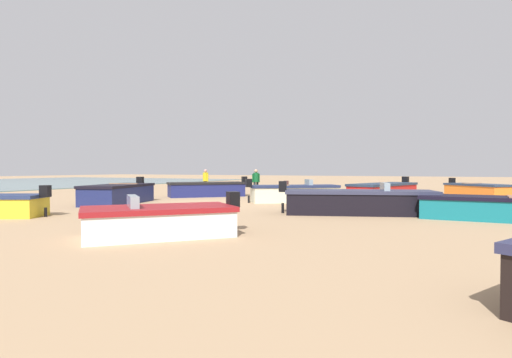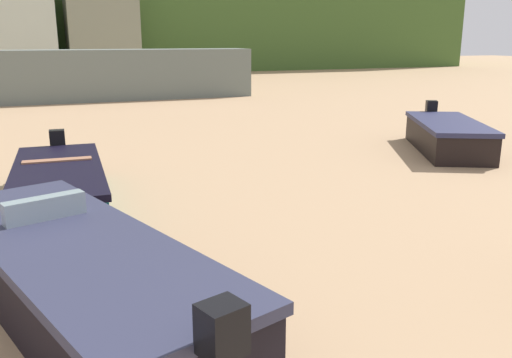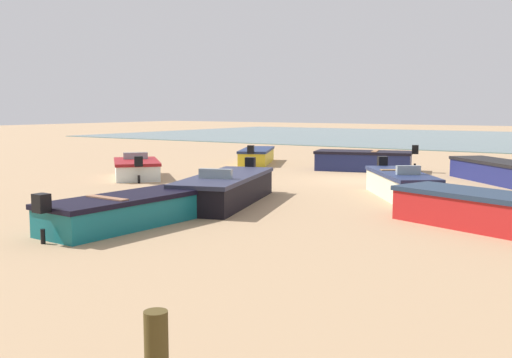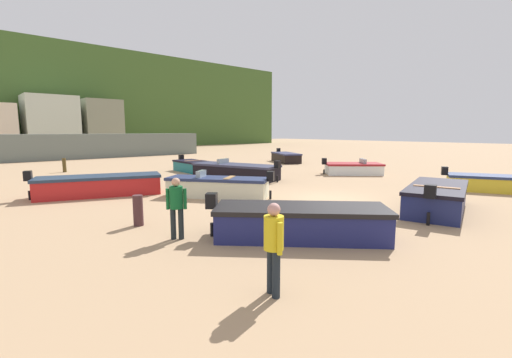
% 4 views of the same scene
% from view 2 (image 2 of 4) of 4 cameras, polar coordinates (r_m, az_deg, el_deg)
% --- Properties ---
extents(harbor_pier, '(19.92, 2.40, 2.50)m').
position_cam_2_polar(harbor_pier, '(28.47, -20.78, 10.20)').
color(harbor_pier, slate).
rests_on(harbor_pier, ground).
extents(townhouse_centre_right, '(6.43, 5.23, 7.60)m').
position_cam_2_polar(townhouse_centre_right, '(45.05, -24.76, 14.40)').
color(townhouse_centre_right, beige).
rests_on(townhouse_centre_right, ground).
extents(townhouse_far_right, '(5.24, 5.16, 7.40)m').
position_cam_2_polar(townhouse_far_right, '(45.27, -16.10, 15.02)').
color(townhouse_far_right, gray).
rests_on(townhouse_far_right, ground).
extents(boat_teal_5, '(1.75, 4.63, 1.08)m').
position_cam_2_polar(boat_teal_5, '(10.53, -20.21, -0.73)').
color(boat_teal_5, '#136B77').
rests_on(boat_teal_5, ground).
extents(boat_black_6, '(3.26, 5.58, 1.19)m').
position_cam_2_polar(boat_black_6, '(6.49, -18.42, -9.59)').
color(boat_black_6, black).
rests_on(boat_black_6, ground).
extents(boat_black_9, '(3.24, 4.30, 1.16)m').
position_cam_2_polar(boat_black_9, '(15.74, 19.69, 4.34)').
color(boat_black_9, black).
rests_on(boat_black_9, ground).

